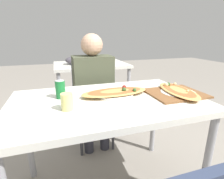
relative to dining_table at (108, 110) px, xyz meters
name	(u,v)px	position (x,y,z in m)	size (l,w,h in m)	color
dining_table	(108,110)	(0.00, 0.00, 0.00)	(1.30, 0.79, 0.78)	silver
chair_far_seated	(92,100)	(0.03, 0.73, -0.20)	(0.40, 0.40, 0.91)	#2D3851
person_seated	(93,85)	(0.03, 0.61, 0.02)	(0.39, 0.27, 1.22)	#2D2D38
pizza_main	(115,92)	(0.08, 0.07, 0.10)	(0.50, 0.27, 0.06)	white
soda_can	(60,89)	(-0.30, 0.13, 0.14)	(0.07, 0.07, 0.12)	#197233
drink_glass	(67,102)	(-0.27, -0.10, 0.13)	(0.07, 0.07, 0.10)	#E0DB7F
serving_tray	(175,93)	(0.51, -0.04, 0.09)	(0.39, 0.33, 0.01)	brown
pizza_second	(178,91)	(0.54, -0.04, 0.10)	(0.25, 0.46, 0.06)	white
background_table	(88,67)	(0.16, 1.61, 0.02)	(1.10, 0.80, 0.90)	silver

